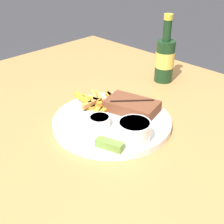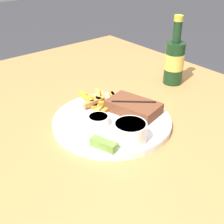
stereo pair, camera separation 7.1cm
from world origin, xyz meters
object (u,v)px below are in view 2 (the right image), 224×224
(beer_bottle, at_px, (174,60))
(steak_portion, at_px, (133,107))
(fork_utensil, at_px, (87,110))
(dinner_plate, at_px, (112,122))
(coleslaw_cup, at_px, (130,131))
(pickle_spear, at_px, (104,144))
(dipping_sauce_cup, at_px, (98,120))

(beer_bottle, bearing_deg, steak_portion, -71.75)
(fork_utensil, xyz_separation_m, beer_bottle, (0.00, 0.35, 0.06))
(dinner_plate, bearing_deg, coleslaw_cup, -16.27)
(steak_portion, bearing_deg, pickle_spear, -64.40)
(dipping_sauce_cup, xyz_separation_m, pickle_spear, (0.09, -0.05, -0.00))
(dinner_plate, xyz_separation_m, dipping_sauce_cup, (-0.00, -0.04, 0.02))
(dinner_plate, height_order, dipping_sauce_cup, dipping_sauce_cup)
(dinner_plate, xyz_separation_m, beer_bottle, (-0.08, 0.33, 0.07))
(dinner_plate, relative_size, steak_portion, 2.00)
(dinner_plate, relative_size, beer_bottle, 1.38)
(dipping_sauce_cup, bearing_deg, coleslaw_cup, 7.92)
(dinner_plate, height_order, steak_portion, steak_portion)
(pickle_spear, bearing_deg, dipping_sauce_cup, 149.66)
(pickle_spear, bearing_deg, steak_portion, 115.60)
(steak_portion, xyz_separation_m, pickle_spear, (0.08, -0.16, -0.00))
(steak_portion, distance_m, beer_bottle, 0.28)
(steak_portion, height_order, dipping_sauce_cup, steak_portion)
(dipping_sauce_cup, relative_size, pickle_spear, 0.79)
(dinner_plate, relative_size, fork_utensil, 2.37)
(steak_portion, height_order, fork_utensil, steak_portion)
(dinner_plate, distance_m, fork_utensil, 0.08)
(dinner_plate, relative_size, pickle_spear, 4.55)
(dipping_sauce_cup, distance_m, beer_bottle, 0.38)
(fork_utensil, bearing_deg, pickle_spear, -41.55)
(pickle_spear, bearing_deg, coleslaw_cup, 77.28)
(coleslaw_cup, xyz_separation_m, pickle_spear, (-0.01, -0.07, -0.02))
(pickle_spear, xyz_separation_m, beer_bottle, (-0.16, 0.42, 0.05))
(dinner_plate, relative_size, coleslaw_cup, 4.04)
(dinner_plate, height_order, pickle_spear, pickle_spear)
(dinner_plate, bearing_deg, fork_utensil, -161.49)
(dinner_plate, distance_m, dipping_sauce_cup, 0.05)
(dipping_sauce_cup, bearing_deg, steak_portion, 84.85)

